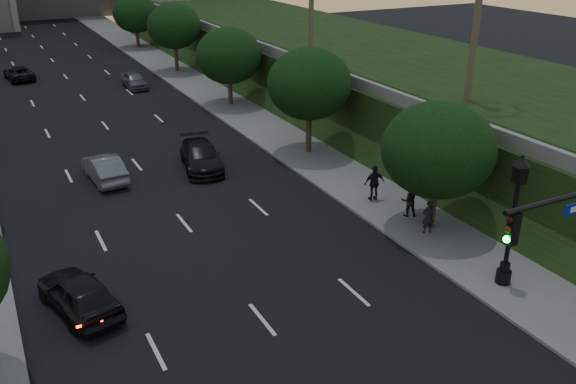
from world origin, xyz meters
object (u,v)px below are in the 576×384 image
street_lamp (511,227)px  sedan_near_right (201,156)px  pedestrian_b (409,201)px  sedan_far_left (19,73)px  pedestrian_c (374,183)px  sedan_mid_left (104,168)px  sedan_near_left (79,293)px  pedestrian_a (428,217)px  sedan_far_right (134,80)px

street_lamp → sedan_near_right: (-6.28, 17.97, -1.88)m
street_lamp → sedan_near_right: 19.13m
pedestrian_b → sedan_far_left: bearing=-46.7°
sedan_far_left → pedestrian_c: size_ratio=2.44×
sedan_mid_left → pedestrian_c: bearing=137.1°
street_lamp → sedan_far_left: bearing=105.9°
sedan_near_left → sedan_mid_left: sedan_near_left is taller
pedestrian_a → sedan_near_left: bearing=8.7°
street_lamp → sedan_far_left: size_ratio=1.20×
pedestrian_b → pedestrian_c: size_ratio=0.85×
pedestrian_c → sedan_far_left: bearing=-62.0°
sedan_far_right → pedestrian_a: (4.85, -34.82, 0.25)m
sedan_near_right → pedestrian_a: size_ratio=3.20×
sedan_near_right → sedan_far_right: size_ratio=1.24×
sedan_far_left → pedestrian_b: 43.46m
pedestrian_b → pedestrian_c: bearing=-55.9°
street_lamp → pedestrian_b: street_lamp is taller
street_lamp → sedan_mid_left: street_lamp is taller
sedan_mid_left → sedan_near_right: size_ratio=0.86×
sedan_near_left → street_lamp: bearing=144.1°
street_lamp → sedan_near_left: 16.65m
sedan_mid_left → sedan_far_right: 22.13m
pedestrian_a → street_lamp: bearing=101.5°
sedan_near_right → sedan_far_left: bearing=114.9°
street_lamp → sedan_far_right: street_lamp is taller
sedan_mid_left → sedan_near_right: bearing=168.4°
sedan_far_right → pedestrian_b: 33.35m
sedan_near_right → sedan_near_left: bearing=-116.2°
sedan_near_left → pedestrian_a: (15.53, -1.11, 0.19)m
sedan_near_right → pedestrian_b: 13.10m
sedan_far_right → sedan_near_right: bearing=-94.9°
pedestrian_c → sedan_near_left: bearing=20.0°
sedan_far_left → pedestrian_b: (14.12, -41.10, 0.31)m
sedan_far_left → pedestrian_c: (13.71, -38.72, 0.46)m
sedan_mid_left → sedan_near_right: (5.53, -0.75, 0.02)m
sedan_near_right → pedestrian_c: size_ratio=2.71×
sedan_mid_left → sedan_far_left: sedan_mid_left is taller
sedan_far_left → sedan_near_right: (7.37, -29.88, 0.10)m
sedan_near_left → sedan_far_right: sedan_near_left is taller
street_lamp → pedestrian_c: (0.05, 9.14, -1.52)m
sedan_far_right → sedan_far_left: bearing=136.7°
sedan_mid_left → pedestrian_b: (12.28, -11.97, 0.22)m
sedan_mid_left → pedestrian_a: bearing=126.8°
sedan_near_left → pedestrian_b: (15.88, 0.76, 0.19)m
street_lamp → sedan_far_left: 49.81m
pedestrian_b → sedan_far_right: bearing=-56.7°
sedan_near_left → sedan_mid_left: 13.23m
sedan_near_right → street_lamp: bearing=-59.6°
sedan_far_left → sedan_near_left: bearing=81.1°
pedestrian_a → pedestrian_b: bearing=-87.9°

